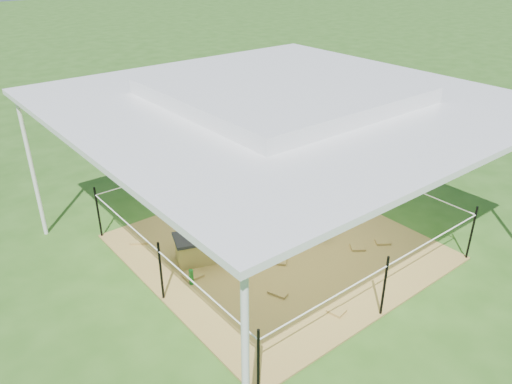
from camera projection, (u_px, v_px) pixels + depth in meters
ground at (277, 247)px, 8.71m from camera, size 90.00×90.00×0.00m
hay_patch at (277, 247)px, 8.70m from camera, size 4.60×4.60×0.03m
canopy_tent at (281, 97)px, 7.50m from camera, size 6.30×6.30×2.90m
rope_fence at (278, 215)px, 8.42m from camera, size 4.54×4.54×1.00m
straw_bale at (205, 248)px, 8.27m from camera, size 1.02×0.75×0.41m
dark_cloth at (204, 236)px, 8.16m from camera, size 1.10×0.82×0.05m
woman at (208, 206)px, 7.98m from camera, size 0.39×0.47×1.10m
green_bottle at (191, 277)px, 7.68m from camera, size 0.09×0.09×0.26m
pony at (248, 210)px, 9.01m from camera, size 1.07×0.76×0.82m
pink_hat at (248, 186)px, 8.80m from camera, size 0.26×0.26×0.12m
foal at (324, 229)px, 8.78m from camera, size 0.87×0.61×0.44m
trash_barrel at (237, 102)px, 15.14m from camera, size 0.61×0.61×0.80m
picnic_table_near at (128, 101)px, 15.26m from camera, size 2.09×1.66×0.79m
picnic_table_far at (238, 81)px, 17.70m from camera, size 1.77×1.41×0.67m
distant_person at (161, 97)px, 15.25m from camera, size 0.53×0.43×1.04m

